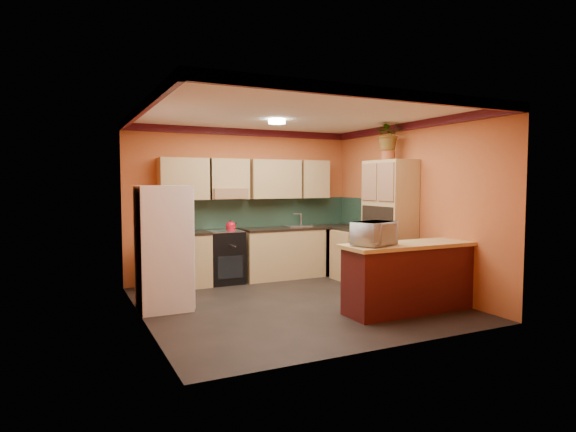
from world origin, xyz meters
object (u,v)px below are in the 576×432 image
object	(u,v)px
base_cabinets_back	(258,255)
breakfast_bar	(408,279)
pantry	(389,225)
stove	(225,257)
fridge	(163,248)
microwave	(374,234)

from	to	relation	value
base_cabinets_back	breakfast_bar	distance (m)	3.02
base_cabinets_back	breakfast_bar	size ratio (longest dim) A/B	2.03
pantry	breakfast_bar	bearing A→B (deg)	-116.96
stove	fridge	world-z (taller)	fridge
fridge	breakfast_bar	world-z (taller)	fridge
stove	breakfast_bar	bearing A→B (deg)	-59.83
pantry	microwave	size ratio (longest dim) A/B	3.77
base_cabinets_back	pantry	distance (m)	2.38
fridge	microwave	distance (m)	2.85
fridge	breakfast_bar	distance (m)	3.36
base_cabinets_back	pantry	world-z (taller)	pantry
fridge	breakfast_bar	xyz separation A→B (m)	(2.95, -1.55, -0.41)
stove	fridge	xyz separation A→B (m)	(-1.30, -1.30, 0.39)
stove	fridge	size ratio (longest dim) A/B	0.54
stove	microwave	bearing A→B (deg)	-69.14
microwave	breakfast_bar	bearing A→B (deg)	-21.13
base_cabinets_back	microwave	distance (m)	2.95
base_cabinets_back	breakfast_bar	world-z (taller)	same
breakfast_bar	stove	bearing A→B (deg)	120.17
stove	pantry	size ratio (longest dim) A/B	0.43
base_cabinets_back	microwave	xyz separation A→B (m)	(0.46, -2.84, 0.64)
fridge	stove	bearing A→B (deg)	45.03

